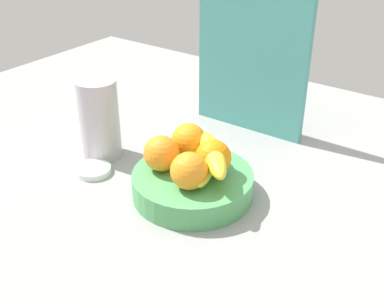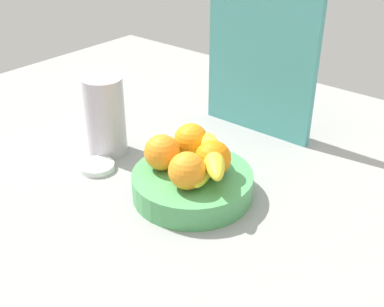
{
  "view_description": "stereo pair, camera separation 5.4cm",
  "coord_description": "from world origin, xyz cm",
  "views": [
    {
      "loc": [
        46.09,
        -63.95,
        54.07
      ],
      "look_at": [
        -0.48,
        0.45,
        8.89
      ],
      "focal_mm": 45.49,
      "sensor_mm": 36.0,
      "label": 1
    },
    {
      "loc": [
        50.36,
        -60.64,
        54.07
      ],
      "look_at": [
        -0.48,
        0.45,
        8.89
      ],
      "focal_mm": 45.49,
      "sensor_mm": 36.0,
      "label": 2
    }
  ],
  "objects": [
    {
      "name": "orange_front_right",
      "position": [
        2.26,
        -4.18,
        8.36
      ],
      "size": [
        6.94,
        6.94,
        6.94
      ],
      "primitive_type": "sphere",
      "color": "orange",
      "rests_on": "fruit_bowl"
    },
    {
      "name": "orange_front_left",
      "position": [
        -5.77,
        -2.17,
        8.36
      ],
      "size": [
        6.94,
        6.94,
        6.94
      ],
      "primitive_type": "sphere",
      "color": "orange",
      "rests_on": "fruit_bowl"
    },
    {
      "name": "ground_plane",
      "position": [
        0.0,
        0.0,
        -1.5
      ],
      "size": [
        180.0,
        140.0,
        3.0
      ],
      "primitive_type": "cube",
      "color": "gray"
    },
    {
      "name": "cutting_board",
      "position": [
        -6.31,
        31.97,
        18.0
      ],
      "size": [
        28.02,
        2.12,
        36.0
      ],
      "primitive_type": "cube",
      "rotation": [
        0.0,
        0.0,
        0.01
      ],
      "color": "teal",
      "rests_on": "ground_plane"
    },
    {
      "name": "fruit_bowl",
      "position": [
        -0.48,
        0.45,
        2.45
      ],
      "size": [
        23.39,
        23.39,
        4.89
      ],
      "primitive_type": "cylinder",
      "color": "#4DA15C",
      "rests_on": "ground_plane"
    },
    {
      "name": "orange_back_left",
      "position": [
        -4.65,
        5.13,
        8.36
      ],
      "size": [
        6.94,
        6.94,
        6.94
      ],
      "primitive_type": "sphere",
      "color": "orange",
      "rests_on": "fruit_bowl"
    },
    {
      "name": "banana_bunch",
      "position": [
        2.31,
        2.19,
        7.99
      ],
      "size": [
        14.74,
        17.06,
        6.2
      ],
      "color": "yellow",
      "rests_on": "fruit_bowl"
    },
    {
      "name": "thermos_tumbler",
      "position": [
        -25.65,
        1.12,
        8.83
      ],
      "size": [
        8.65,
        8.65,
        17.67
      ],
      "primitive_type": "cylinder",
      "color": "#BDB3BF",
      "rests_on": "ground_plane"
    },
    {
      "name": "orange_center",
      "position": [
        3.14,
        2.2,
        8.36
      ],
      "size": [
        6.94,
        6.94,
        6.94
      ],
      "primitive_type": "sphere",
      "color": "orange",
      "rests_on": "fruit_bowl"
    },
    {
      "name": "jar_lid",
      "position": [
        -21.68,
        -5.62,
        0.64
      ],
      "size": [
        7.4,
        7.4,
        1.28
      ],
      "primitive_type": "cylinder",
      "color": "white",
      "rests_on": "ground_plane"
    }
  ]
}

